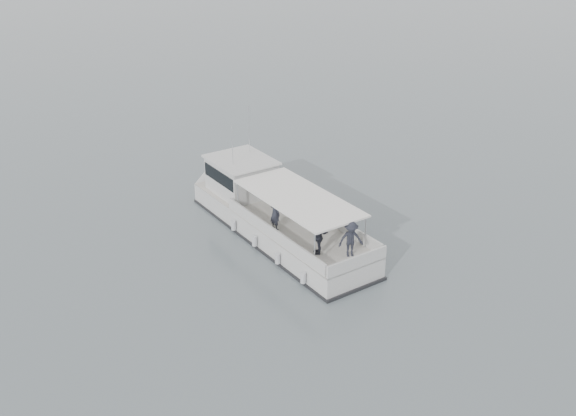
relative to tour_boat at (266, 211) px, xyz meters
The scene contains 2 objects.
ground 5.39m from the tour_boat, 33.70° to the left, with size 1400.00×1400.00×0.00m, color #4F5A5E.
tour_boat is the anchor object (origin of this frame).
Camera 1 is at (12.90, -23.67, 13.92)m, focal length 40.00 mm.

